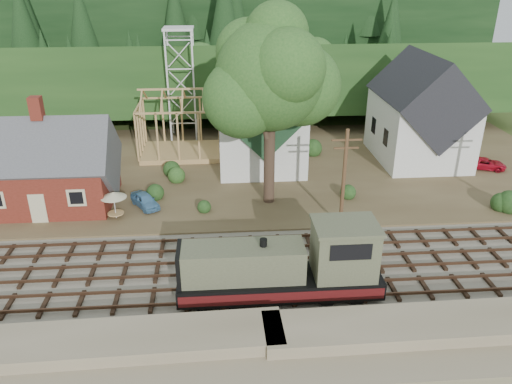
{
  "coord_description": "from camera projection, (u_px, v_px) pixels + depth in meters",
  "views": [
    {
      "loc": [
        -1.94,
        -27.77,
        18.49
      ],
      "look_at": [
        0.61,
        6.0,
        3.0
      ],
      "focal_mm": 35.0,
      "sensor_mm": 36.0,
      "label": 1
    }
  ],
  "objects": [
    {
      "name": "hillside",
      "position": [
        233.0,
        107.0,
        71.09
      ],
      "size": [
        70.0,
        28.96,
        12.74
      ],
      "primitive_type": "cube",
      "rotation": [
        -0.17,
        0.0,
        0.0
      ],
      "color": "#1E3F19",
      "rests_on": "ground"
    },
    {
      "name": "car_red",
      "position": [
        485.0,
        164.0,
        48.51
      ],
      "size": [
        4.19,
        3.02,
        1.06
      ],
      "primitive_type": "imported",
      "rotation": [
        0.0,
        0.0,
        1.2
      ],
      "color": "#B70E22",
      "rests_on": "village_flat"
    },
    {
      "name": "locomotive",
      "position": [
        288.0,
        268.0,
        29.53
      ],
      "size": [
        11.94,
        2.98,
        4.78
      ],
      "color": "black",
      "rests_on": "railroad_bed"
    },
    {
      "name": "village_flat",
      "position": [
        241.0,
        168.0,
        49.26
      ],
      "size": [
        64.0,
        26.0,
        0.3
      ],
      "primitive_type": "cube",
      "color": "brown",
      "rests_on": "ground"
    },
    {
      "name": "telegraph_pole_near",
      "position": [
        344.0,
        178.0,
        36.43
      ],
      "size": [
        2.2,
        0.28,
        8.0
      ],
      "color": "#4C331E",
      "rests_on": "ground"
    },
    {
      "name": "ground",
      "position": [
        254.0,
        271.0,
        33.0
      ],
      "size": [
        140.0,
        140.0,
        0.0
      ],
      "primitive_type": "plane",
      "color": "#384C1E",
      "rests_on": "ground"
    },
    {
      "name": "car_blue",
      "position": [
        145.0,
        200.0,
        40.85
      ],
      "size": [
        2.97,
        3.59,
        1.15
      ],
      "primitive_type": "imported",
      "rotation": [
        0.0,
        0.0,
        0.57
      ],
      "color": "#5991BE",
      "rests_on": "village_flat"
    },
    {
      "name": "ridge",
      "position": [
        230.0,
        83.0,
        85.6
      ],
      "size": [
        80.0,
        20.0,
        12.0
      ],
      "primitive_type": "cube",
      "color": "black",
      "rests_on": "ground"
    },
    {
      "name": "farmhouse",
      "position": [
        421.0,
        115.0,
        49.44
      ],
      "size": [
        8.4,
        10.8,
        10.6
      ],
      "color": "silver",
      "rests_on": "village_flat"
    },
    {
      "name": "car_green",
      "position": [
        9.0,
        205.0,
        40.01
      ],
      "size": [
        3.62,
        1.64,
        1.15
      ],
      "primitive_type": "imported",
      "rotation": [
        0.0,
        0.0,
        1.69
      ],
      "color": "#83B67E",
      "rests_on": "village_flat"
    },
    {
      "name": "lattice_tower",
      "position": [
        180.0,
        50.0,
        53.81
      ],
      "size": [
        3.2,
        3.2,
        12.12
      ],
      "color": "silver",
      "rests_on": "village_flat"
    },
    {
      "name": "embankment",
      "position": [
        265.0,
        364.0,
        25.3
      ],
      "size": [
        64.0,
        5.0,
        1.6
      ],
      "primitive_type": "cube",
      "color": "#7F7259",
      "rests_on": "ground"
    },
    {
      "name": "railroad_bed",
      "position": [
        254.0,
        270.0,
        32.97
      ],
      "size": [
        64.0,
        11.0,
        0.16
      ],
      "primitive_type": "cube",
      "color": "#726B5B",
      "rests_on": "ground"
    },
    {
      "name": "big_tree",
      "position": [
        272.0,
        83.0,
        38.05
      ],
      "size": [
        10.9,
        8.4,
        14.7
      ],
      "color": "#38281E",
      "rests_on": "village_flat"
    },
    {
      "name": "depot",
      "position": [
        48.0,
        171.0,
        40.54
      ],
      "size": [
        10.8,
        7.41,
        9.0
      ],
      "color": "#5D1E15",
      "rests_on": "village_flat"
    },
    {
      "name": "church",
      "position": [
        260.0,
        113.0,
        48.83
      ],
      "size": [
        8.4,
        15.17,
        13.0
      ],
      "color": "silver",
      "rests_on": "village_flat"
    },
    {
      "name": "timber_frame",
      "position": [
        180.0,
        127.0,
        51.18
      ],
      "size": [
        8.2,
        6.2,
        6.99
      ],
      "color": "tan",
      "rests_on": "village_flat"
    },
    {
      "name": "patio_set",
      "position": [
        113.0,
        196.0,
        38.51
      ],
      "size": [
        2.0,
        2.0,
        2.22
      ],
      "color": "silver",
      "rests_on": "village_flat"
    }
  ]
}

